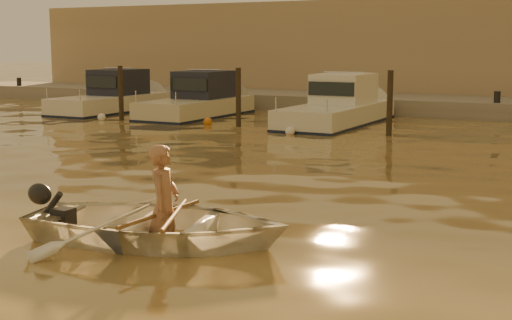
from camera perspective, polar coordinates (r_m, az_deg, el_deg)
The scene contains 17 objects.
ground_plane at distance 10.09m, azimuth -11.94°, elevation -6.89°, with size 160.00×160.00×0.00m, color olive.
dinghy at distance 10.17m, azimuth -7.84°, elevation -5.07°, with size 2.69×3.77×0.78m, color silver.
person at distance 10.07m, azimuth -7.35°, elevation -3.57°, with size 0.62×0.41×1.70m, color #9C6B4E.
outboard_motor at distance 10.81m, azimuth -15.24°, elevation -4.40°, with size 0.90×0.40×0.70m, color black, non-canonical shape.
oar_port at distance 10.04m, azimuth -6.53°, elevation -4.35°, with size 0.06×0.06×2.10m, color brown.
oar_starboard at distance 10.12m, azimuth -7.59°, elevation -4.27°, with size 0.06×0.06×2.10m, color brown.
moored_boat_0 at distance 30.26m, azimuth -11.58°, elevation 4.96°, with size 2.05×6.60×1.75m, color silver, non-canonical shape.
moored_boat_1 at distance 27.82m, azimuth -4.80°, elevation 4.75°, with size 2.15×6.43×1.75m, color beige, non-canonical shape.
moored_boat_2 at distance 25.21m, azimuth 6.51°, elevation 4.27°, with size 2.18×7.34×1.75m, color silver, non-canonical shape.
piling_0 at distance 27.11m, azimuth -10.75°, elevation 5.09°, with size 0.18×0.18×2.20m, color #2D2319.
piling_1 at distance 24.35m, azimuth -1.42°, elevation 4.80°, with size 0.18×0.18×2.20m, color #2D2319.
piling_2 at distance 22.29m, azimuth 10.64°, elevation 4.24°, with size 0.18×0.18×2.20m, color #2D2319.
fender_a at distance 27.14m, azimuth -12.25°, elevation 3.36°, with size 0.30×0.30×0.30m, color white.
fender_b at distance 25.07m, azimuth -3.89°, elevation 3.08°, with size 0.30×0.30×0.30m, color orange.
fender_c at distance 22.22m, azimuth 2.74°, elevation 2.30°, with size 0.30×0.30×0.30m, color white.
quay at distance 29.74m, azimuth 15.30°, elevation 3.83°, with size 52.00×4.00×1.00m, color gray.
waterfront_building at distance 35.02m, azimuth 17.39°, elevation 8.19°, with size 46.00×7.00×4.80m, color #9E8466.
Camera 1 is at (6.21, -7.46, 2.76)m, focal length 50.00 mm.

